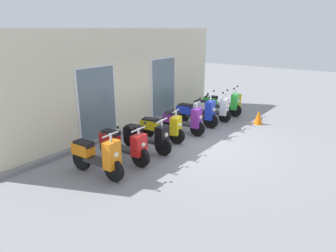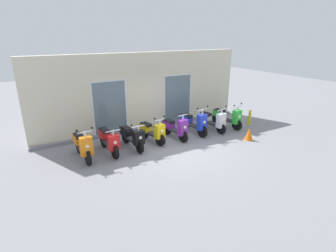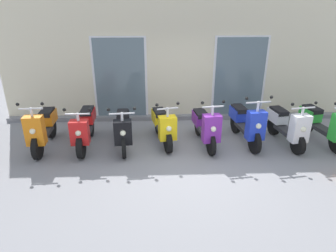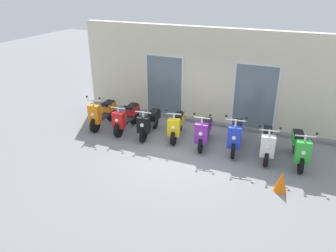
# 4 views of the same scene
# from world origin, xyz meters

# --- Properties ---
(ground_plane) EXTENTS (40.00, 40.00, 0.00)m
(ground_plane) POSITION_xyz_m (0.00, 0.00, 0.00)
(ground_plane) COLOR gray
(storefront_facade) EXTENTS (9.67, 0.50, 3.34)m
(storefront_facade) POSITION_xyz_m (-0.00, 2.70, 1.61)
(storefront_facade) COLOR beige
(storefront_facade) RESTS_ON ground_plane
(scooter_orange) EXTENTS (0.55, 1.62, 1.26)m
(scooter_orange) POSITION_xyz_m (-3.22, 0.79, 0.50)
(scooter_orange) COLOR black
(scooter_orange) RESTS_ON ground_plane
(scooter_red) EXTENTS (0.58, 1.66, 1.13)m
(scooter_red) POSITION_xyz_m (-2.30, 0.86, 0.47)
(scooter_red) COLOR black
(scooter_red) RESTS_ON ground_plane
(scooter_black) EXTENTS (0.59, 1.61, 1.13)m
(scooter_black) POSITION_xyz_m (-1.42, 0.82, 0.47)
(scooter_black) COLOR black
(scooter_black) RESTS_ON ground_plane
(scooter_yellow) EXTENTS (0.63, 1.52, 1.16)m
(scooter_yellow) POSITION_xyz_m (-0.51, 0.99, 0.44)
(scooter_yellow) COLOR black
(scooter_yellow) RESTS_ON ground_plane
(scooter_purple) EXTENTS (0.57, 1.54, 1.24)m
(scooter_purple) POSITION_xyz_m (0.47, 0.82, 0.48)
(scooter_purple) COLOR black
(scooter_purple) RESTS_ON ground_plane
(scooter_blue) EXTENTS (0.61, 1.65, 1.31)m
(scooter_blue) POSITION_xyz_m (1.44, 0.90, 0.51)
(scooter_blue) COLOR black
(scooter_blue) RESTS_ON ground_plane
(scooter_white) EXTENTS (0.62, 1.52, 1.20)m
(scooter_white) POSITION_xyz_m (2.37, 0.79, 0.48)
(scooter_white) COLOR black
(scooter_white) RESTS_ON ground_plane
(scooter_green) EXTENTS (0.67, 1.62, 1.21)m
(scooter_green) POSITION_xyz_m (3.25, 0.83, 0.49)
(scooter_green) COLOR black
(scooter_green) RESTS_ON ground_plane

